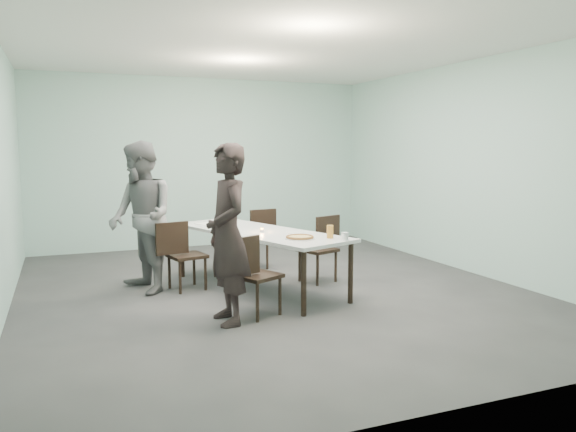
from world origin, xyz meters
name	(u,v)px	position (x,y,z in m)	size (l,w,h in m)	color
ground	(272,290)	(0.00, 0.00, 0.00)	(7.00, 7.00, 0.00)	#333335
room_shell	(272,127)	(0.00, 0.00, 2.03)	(6.02, 7.02, 3.01)	#A2CBC4
table	(258,235)	(-0.13, 0.13, 0.69)	(1.73, 2.75, 0.75)	white
chair_near_left	(252,270)	(-0.59, -0.97, 0.50)	(0.65, 0.56, 0.87)	black
chair_far_left	(181,251)	(-1.05, 0.43, 0.50)	(0.64, 0.50, 0.87)	black
chair_near_right	(322,244)	(0.80, 0.22, 0.50)	(0.65, 0.54, 0.87)	black
chair_far_right	(257,234)	(0.25, 1.32, 0.50)	(0.63, 0.46, 0.87)	black
diner_near	(228,234)	(-0.87, -1.05, 0.91)	(0.67, 0.44, 1.83)	black
diner_far	(141,217)	(-1.51, 0.51, 0.93)	(0.91, 0.71, 1.87)	slate
pizza	(300,237)	(0.09, -0.68, 0.77)	(0.34, 0.34, 0.04)	white
side_plate	(295,233)	(0.20, -0.26, 0.76)	(0.18, 0.18, 0.01)	white
beer_glass	(330,232)	(0.43, -0.76, 0.82)	(0.08, 0.08, 0.15)	#BC7C29
water_tumbler	(345,236)	(0.52, -0.96, 0.80)	(0.08, 0.08, 0.09)	silver
tealight	(262,230)	(-0.14, -0.03, 0.77)	(0.06, 0.06, 0.05)	silver
amber_tumbler	(219,222)	(-0.47, 0.77, 0.79)	(0.07, 0.07, 0.08)	#BC7C29
menu	(208,223)	(-0.57, 0.97, 0.75)	(0.30, 0.22, 0.01)	silver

